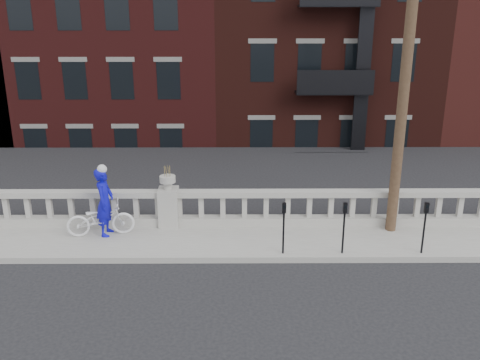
# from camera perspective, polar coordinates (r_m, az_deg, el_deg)

# --- Properties ---
(ground) EXTENTS (120.00, 120.00, 0.00)m
(ground) POSITION_cam_1_polar(r_m,az_deg,el_deg) (11.97, -9.78, -12.96)
(ground) COLOR black
(ground) RESTS_ON ground
(sidewalk) EXTENTS (32.00, 2.20, 0.15)m
(sidewalk) POSITION_cam_1_polar(r_m,az_deg,el_deg) (14.55, -7.95, -6.54)
(sidewalk) COLOR gray
(sidewalk) RESTS_ON ground
(balustrade) EXTENTS (28.00, 0.34, 1.03)m
(balustrade) POSITION_cam_1_polar(r_m,az_deg,el_deg) (15.19, -7.59, -3.08)
(balustrade) COLOR gray
(balustrade) RESTS_ON sidewalk
(planter_pedestal) EXTENTS (0.55, 0.55, 1.76)m
(planter_pedestal) POSITION_cam_1_polar(r_m,az_deg,el_deg) (15.12, -7.62, -2.41)
(planter_pedestal) COLOR gray
(planter_pedestal) RESTS_ON sidewalk
(lower_level) EXTENTS (80.00, 44.00, 20.80)m
(lower_level) POSITION_cam_1_polar(r_m,az_deg,el_deg) (33.31, -2.73, 12.43)
(lower_level) COLOR #605E59
(lower_level) RESTS_ON ground
(utility_pole) EXTENTS (1.60, 0.28, 10.00)m
(utility_pole) POSITION_cam_1_polar(r_m,az_deg,el_deg) (14.34, 17.55, 13.87)
(utility_pole) COLOR #422D1E
(utility_pole) RESTS_ON sidewalk
(parking_meter_b) EXTENTS (0.10, 0.09, 1.36)m
(parking_meter_b) POSITION_cam_1_polar(r_m,az_deg,el_deg) (13.32, 4.69, -4.52)
(parking_meter_b) COLOR black
(parking_meter_b) RESTS_ON sidewalk
(parking_meter_c) EXTENTS (0.10, 0.09, 1.36)m
(parking_meter_c) POSITION_cam_1_polar(r_m,az_deg,el_deg) (13.53, 11.04, -4.44)
(parking_meter_c) COLOR black
(parking_meter_c) RESTS_ON sidewalk
(parking_meter_d) EXTENTS (0.10, 0.09, 1.36)m
(parking_meter_d) POSITION_cam_1_polar(r_m,az_deg,el_deg) (14.07, 19.12, -4.26)
(parking_meter_d) COLOR black
(parking_meter_d) RESTS_ON sidewalk
(bicycle) EXTENTS (1.88, 0.94, 0.94)m
(bicycle) POSITION_cam_1_polar(r_m,az_deg,el_deg) (14.94, -14.66, -4.02)
(bicycle) COLOR white
(bicycle) RESTS_ON sidewalk
(cyclist) EXTENTS (0.50, 0.72, 1.88)m
(cyclist) POSITION_cam_1_polar(r_m,az_deg,el_deg) (14.78, -14.23, -2.28)
(cyclist) COLOR #0E0CB8
(cyclist) RESTS_ON sidewalk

